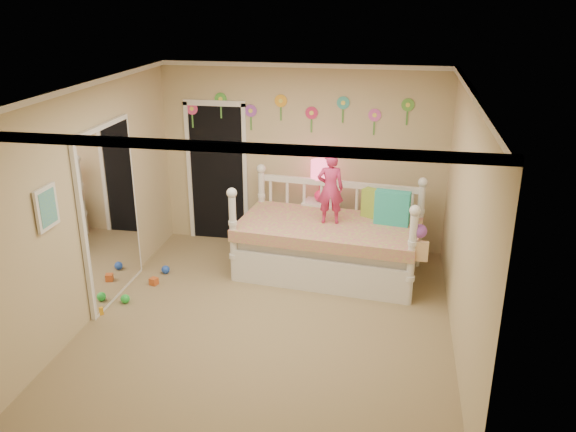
% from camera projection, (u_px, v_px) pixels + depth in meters
% --- Properties ---
extents(floor, '(4.00, 4.50, 0.01)m').
position_uv_depth(floor, '(270.00, 321.00, 6.73)').
color(floor, '#7F684C').
rests_on(floor, ground).
extents(ceiling, '(4.00, 4.50, 0.01)m').
position_uv_depth(ceiling, '(267.00, 88.00, 5.81)').
color(ceiling, white).
rests_on(ceiling, floor).
extents(back_wall, '(4.00, 0.01, 2.60)m').
position_uv_depth(back_wall, '(302.00, 158.00, 8.34)').
color(back_wall, tan).
rests_on(back_wall, floor).
extents(left_wall, '(0.01, 4.50, 2.60)m').
position_uv_depth(left_wall, '(92.00, 202.00, 6.61)').
color(left_wall, tan).
rests_on(left_wall, floor).
extents(right_wall, '(0.01, 4.50, 2.60)m').
position_uv_depth(right_wall, '(465.00, 226.00, 5.93)').
color(right_wall, tan).
rests_on(right_wall, floor).
extents(crown_molding, '(4.00, 4.50, 0.06)m').
position_uv_depth(crown_molding, '(267.00, 91.00, 5.82)').
color(crown_molding, white).
rests_on(crown_molding, ceiling).
extents(daybed, '(2.46, 1.50, 1.27)m').
position_uv_depth(daybed, '(329.00, 228.00, 7.66)').
color(daybed, white).
rests_on(daybed, floor).
extents(pillow_turquoise, '(0.46, 0.22, 0.44)m').
position_uv_depth(pillow_turquoise, '(392.00, 208.00, 7.52)').
color(pillow_turquoise, '#23ADAF').
rests_on(pillow_turquoise, daybed).
extents(pillow_lime, '(0.42, 0.32, 0.38)m').
position_uv_depth(pillow_lime, '(377.00, 204.00, 7.73)').
color(pillow_lime, '#96C03A').
rests_on(pillow_lime, daybed).
extents(child, '(0.36, 0.26, 0.92)m').
position_uv_depth(child, '(330.00, 189.00, 7.48)').
color(child, '#CF2F68').
rests_on(child, daybed).
extents(nightstand, '(0.49, 0.40, 0.74)m').
position_uv_depth(nightstand, '(319.00, 226.00, 8.45)').
color(nightstand, white).
rests_on(nightstand, floor).
extents(table_lamp, '(0.27, 0.27, 0.59)m').
position_uv_depth(table_lamp, '(320.00, 174.00, 8.18)').
color(table_lamp, '#F72164').
rests_on(table_lamp, nightstand).
extents(closet_doorway, '(0.90, 0.04, 2.07)m').
position_uv_depth(closet_doorway, '(217.00, 172.00, 8.63)').
color(closet_doorway, black).
rests_on(closet_doorway, back_wall).
extents(flower_decals, '(3.40, 0.02, 0.50)m').
position_uv_depth(flower_decals, '(296.00, 112.00, 8.11)').
color(flower_decals, '#B2668C').
rests_on(flower_decals, back_wall).
extents(mirror_closet, '(0.07, 1.30, 2.10)m').
position_uv_depth(mirror_closet, '(110.00, 214.00, 6.96)').
color(mirror_closet, white).
rests_on(mirror_closet, left_wall).
extents(wall_picture, '(0.05, 0.34, 0.42)m').
position_uv_depth(wall_picture, '(47.00, 208.00, 5.68)').
color(wall_picture, white).
rests_on(wall_picture, left_wall).
extents(hanging_bag, '(0.20, 0.16, 0.36)m').
position_uv_depth(hanging_bag, '(419.00, 244.00, 6.83)').
color(hanging_bag, beige).
rests_on(hanging_bag, daybed).
extents(toy_scatter, '(1.19, 1.49, 0.11)m').
position_uv_depth(toy_scatter, '(136.00, 290.00, 7.30)').
color(toy_scatter, '#996666').
rests_on(toy_scatter, floor).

